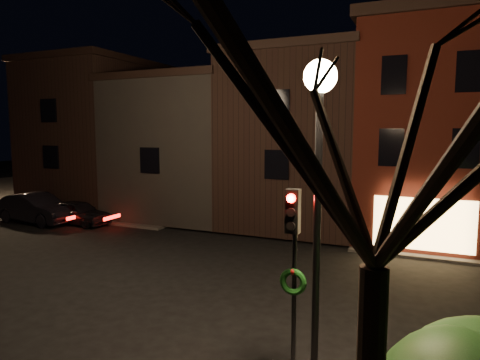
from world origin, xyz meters
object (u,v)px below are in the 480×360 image
Objects in this scene: street_lamp_near at (319,139)px; parked_car_a at (78,212)px; traffic_signal at (293,254)px; bare_tree_right at (382,59)px; parked_car_b at (36,208)px.

parked_car_a is (-16.25, 10.50, -4.49)m from street_lamp_near.
parked_car_a is (-15.65, 10.01, -2.12)m from traffic_signal.
traffic_signal is at bearing 140.63° from street_lamp_near.
street_lamp_near is 2.98m from bare_tree_right.
bare_tree_right is 2.11× the size of parked_car_a.
parked_car_a is 2.61m from parked_car_b.
street_lamp_near is 2.49m from traffic_signal.
traffic_signal is 0.48× the size of bare_tree_right.
traffic_signal is 18.70m from parked_car_a.
parked_car_b is at bearing 152.86° from traffic_signal.
bare_tree_right is 24.12m from parked_car_b.
traffic_signal is 20.50m from parked_car_b.
bare_tree_right is (1.30, -2.50, 0.97)m from street_lamp_near.
parked_car_a is 0.77× the size of parked_car_b.
bare_tree_right is (1.90, -2.99, 3.34)m from traffic_signal.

